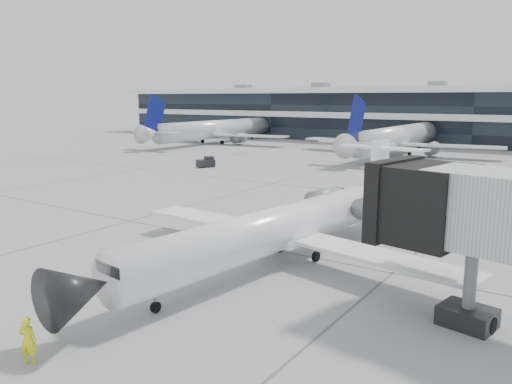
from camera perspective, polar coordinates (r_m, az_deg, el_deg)
The scene contains 8 objects.
ground at distance 31.86m, azimuth -2.03°, elevation -5.81°, with size 220.00×220.00×0.00m, color gray.
terminal at distance 108.25m, azimuth 24.66°, elevation 7.62°, with size 170.00×22.00×10.00m, color black.
bg_jet_left at distance 101.98m, azimuth -4.32°, elevation 5.61°, with size 32.00×40.00×9.60m, color silver, non-canonical shape.
bg_jet_center at distance 84.29m, azimuth 15.89°, elevation 4.16°, with size 32.00×40.00×9.60m, color silver, non-canonical shape.
regional_jet at distance 27.90m, azimuth 3.54°, elevation -3.76°, with size 21.31×26.60×6.14m.
ramp_worker at distance 19.53m, azimuth -24.61°, elevation -15.16°, with size 0.63×0.41×1.73m, color #F4FF1A.
traffic_cone at distance 41.22m, azimuth 3.96°, elevation -1.64°, with size 0.48×0.48×0.54m.
far_tug at distance 66.34m, azimuth -5.72°, elevation 3.39°, with size 2.06×2.57×1.42m.
Camera 1 is at (18.01, -24.67, 9.08)m, focal length 35.00 mm.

